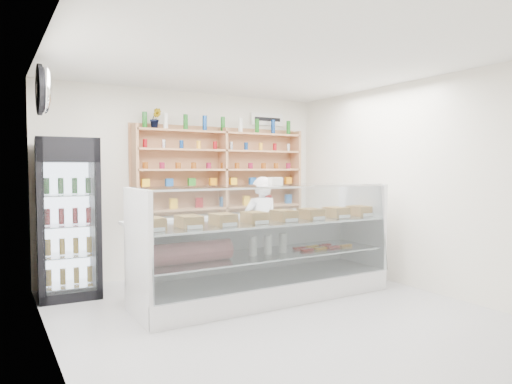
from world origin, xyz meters
TOP-DOWN VIEW (x-y plane):
  - room at (0.00, 0.00)m, footprint 5.00×5.00m
  - display_counter at (0.24, 0.67)m, footprint 3.25×0.97m
  - shop_worker at (0.66, 1.46)m, footprint 0.56×0.38m
  - drinks_cooler at (-1.85, 2.00)m, footprint 0.76×0.75m
  - wall_shelving at (0.50, 2.34)m, footprint 2.84×0.28m
  - potted_plant at (-0.59, 2.34)m, footprint 0.19×0.17m
  - security_mirror at (-2.17, 1.20)m, footprint 0.15×0.50m
  - wall_sign at (1.40, 2.47)m, footprint 0.62×0.03m

SIDE VIEW (x-z plane):
  - display_counter at x=0.24m, z-range -0.33..1.09m
  - shop_worker at x=0.66m, z-range 0.00..1.50m
  - drinks_cooler at x=-1.85m, z-range 0.00..2.00m
  - room at x=0.00m, z-range -1.10..3.90m
  - wall_shelving at x=0.50m, z-range 0.93..2.26m
  - potted_plant at x=-0.59m, z-range 2.20..2.49m
  - security_mirror at x=-2.17m, z-range 2.20..2.70m
  - wall_sign at x=1.40m, z-range 2.35..2.55m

